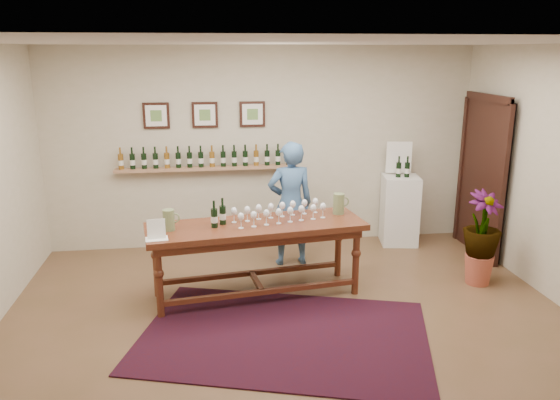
{
  "coord_description": "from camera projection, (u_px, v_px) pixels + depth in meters",
  "views": [
    {
      "loc": [
        -0.82,
        -5.07,
        2.72
      ],
      "look_at": [
        0.0,
        0.8,
        1.1
      ],
      "focal_mm": 35.0,
      "sensor_mm": 36.0,
      "label": 1
    }
  ],
  "objects": [
    {
      "name": "ground",
      "position": [
        291.0,
        322.0,
        5.67
      ],
      "size": [
        6.0,
        6.0,
        0.0
      ],
      "primitive_type": "plane",
      "color": "brown",
      "rests_on": "ground"
    },
    {
      "name": "room_shell",
      "position": [
        423.0,
        173.0,
        7.43
      ],
      "size": [
        6.0,
        6.0,
        6.0
      ],
      "color": "beige",
      "rests_on": "ground"
    },
    {
      "name": "rug",
      "position": [
        284.0,
        335.0,
        5.39
      ],
      "size": [
        3.21,
        2.59,
        0.01
      ],
      "primitive_type": "cube",
      "rotation": [
        0.0,
        0.0,
        -0.29
      ],
      "color": "#420B0E",
      "rests_on": "ground"
    },
    {
      "name": "tasting_table",
      "position": [
        256.0,
        235.0,
        6.12
      ],
      "size": [
        2.51,
        1.08,
        0.86
      ],
      "rotation": [
        0.0,
        0.0,
        0.13
      ],
      "color": "#472611",
      "rests_on": "ground"
    },
    {
      "name": "table_glasses",
      "position": [
        280.0,
        212.0,
        6.19
      ],
      "size": [
        1.37,
        0.64,
        0.18
      ],
      "primitive_type": null,
      "rotation": [
        0.0,
        0.0,
        0.26
      ],
      "color": "white",
      "rests_on": "tasting_table"
    },
    {
      "name": "table_bottles",
      "position": [
        218.0,
        213.0,
        5.98
      ],
      "size": [
        0.29,
        0.21,
        0.29
      ],
      "primitive_type": null,
      "rotation": [
        0.0,
        0.0,
        0.22
      ],
      "color": "black",
      "rests_on": "tasting_table"
    },
    {
      "name": "pitcher_left",
      "position": [
        169.0,
        220.0,
        5.83
      ],
      "size": [
        0.17,
        0.17,
        0.23
      ],
      "primitive_type": null,
      "rotation": [
        0.0,
        0.0,
        0.19
      ],
      "color": "#6E7E4E",
      "rests_on": "tasting_table"
    },
    {
      "name": "pitcher_right",
      "position": [
        339.0,
        204.0,
        6.42
      ],
      "size": [
        0.16,
        0.16,
        0.24
      ],
      "primitive_type": null,
      "rotation": [
        0.0,
        0.0,
        0.0
      ],
      "color": "#6E7E4E",
      "rests_on": "tasting_table"
    },
    {
      "name": "menu_card",
      "position": [
        156.0,
        229.0,
        5.58
      ],
      "size": [
        0.24,
        0.19,
        0.2
      ],
      "primitive_type": "cube",
      "rotation": [
        0.0,
        0.0,
        0.12
      ],
      "color": "white",
      "rests_on": "tasting_table"
    },
    {
      "name": "display_pedestal",
      "position": [
        400.0,
        210.0,
        7.89
      ],
      "size": [
        0.58,
        0.58,
        1.0
      ],
      "primitive_type": "cube",
      "rotation": [
        0.0,
        0.0,
        -0.17
      ],
      "color": "white",
      "rests_on": "ground"
    },
    {
      "name": "pedestal_bottles",
      "position": [
        403.0,
        166.0,
        7.68
      ],
      "size": [
        0.33,
        0.14,
        0.32
      ],
      "primitive_type": null,
      "rotation": [
        0.0,
        0.0,
        -0.17
      ],
      "color": "black",
      "rests_on": "display_pedestal"
    },
    {
      "name": "info_sign",
      "position": [
        399.0,
        157.0,
        7.83
      ],
      "size": [
        0.36,
        0.08,
        0.5
      ],
      "primitive_type": "cube",
      "rotation": [
        0.0,
        0.0,
        -0.17
      ],
      "color": "white",
      "rests_on": "display_pedestal"
    },
    {
      "name": "potted_plant",
      "position": [
        481.0,
        238.0,
        6.47
      ],
      "size": [
        0.65,
        0.65,
        0.99
      ],
      "rotation": [
        0.0,
        0.0,
        0.3
      ],
      "color": "#A84D38",
      "rests_on": "ground"
    },
    {
      "name": "person",
      "position": [
        290.0,
        204.0,
        7.04
      ],
      "size": [
        0.62,
        0.43,
        1.63
      ],
      "primitive_type": "imported",
      "rotation": [
        0.0,
        0.0,
        3.21
      ],
      "color": "#3E6492",
      "rests_on": "ground"
    }
  ]
}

